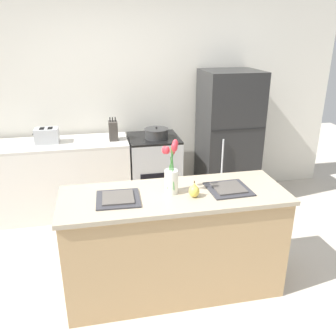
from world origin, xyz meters
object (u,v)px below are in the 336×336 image
Objects in this scene: cooking_pot at (156,133)px; knife_block at (113,131)px; plate_setting_right at (229,189)px; toaster at (47,136)px; plate_setting_left at (118,198)px; pear_figurine at (194,191)px; stove_range at (154,172)px; refrigerator at (228,138)px; flower_vase at (171,175)px.

knife_block is (-0.50, 0.03, 0.05)m from cooking_pot.
toaster is (-1.57, 1.63, 0.07)m from plate_setting_right.
plate_setting_left is at bearing 180.00° from plate_setting_right.
stove_range is at bearing 91.20° from pear_figurine.
toaster reaches higher than pear_figurine.
plate_setting_left is 1.76m from toaster.
plate_setting_right is (-0.61, -1.62, 0.08)m from refrigerator.
flower_vase is (-0.12, -1.58, 0.61)m from stove_range.
knife_block is (-1.43, -0.03, 0.18)m from refrigerator.
flower_vase is at bearing -77.11° from knife_block.
cooking_pot is at bearing -65.01° from stove_range.
refrigerator reaches higher than flower_vase.
pear_figurine reaches higher than plate_setting_right.
toaster is at bearing 133.96° from plate_setting_right.
cooking_pot is (0.57, 1.56, 0.05)m from plate_setting_left.
plate_setting_right is 1.20× the size of cooking_pot.
cooking_pot is (0.03, -0.06, 0.51)m from stove_range.
cooking_pot is at bearing -2.86° from toaster.
toaster is at bearing 179.68° from stove_range.
toaster reaches higher than cooking_pot.
pear_figurine is at bearing -118.42° from refrigerator.
knife_block reaches higher than plate_setting_right.
toaster is (-1.10, 1.59, -0.07)m from flower_vase.
pear_figurine is 0.47× the size of cooking_pot.
knife_block is (-0.51, 1.66, 0.06)m from pear_figurine.
stove_range is at bearing 114.99° from cooking_pot.
refrigerator is at bearing 55.89° from flower_vase.
pear_figurine is at bearing -53.38° from toaster.
pear_figurine is 0.39× the size of plate_setting_right.
refrigerator is 5.84× the size of cooking_pot.
stove_range is 0.74m from knife_block.
cooking_pot is (-0.01, 1.63, 0.00)m from pear_figurine.
stove_range is 3.34× the size of knife_block.
refrigerator is 3.81× the size of flower_vase.
pear_figurine is 1.63m from cooking_pot.
knife_block is at bearing -2.49° from toaster.
knife_block is (0.06, 1.59, 0.10)m from plate_setting_left.
knife_block reaches higher than stove_range.
refrigerator is 4.89× the size of plate_setting_left.
stove_range is 2.65× the size of plate_setting_right.
cooking_pot reaches higher than plate_setting_right.
flower_vase is at bearing -95.54° from cooking_pot.
stove_range is 1.72m from plate_setting_right.
refrigerator is at bearing 61.58° from pear_figurine.
plate_setting_left is at bearing -132.67° from refrigerator.
plate_setting_right is at bearing -78.53° from cooking_pot.
stove_range is 2.07× the size of flower_vase.
stove_range is 1.02m from refrigerator.
plate_setting_right is (0.47, -0.04, -0.15)m from flower_vase.
plate_setting_left is at bearing -109.99° from cooking_pot.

